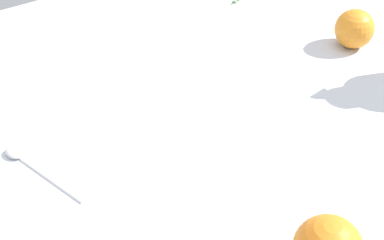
% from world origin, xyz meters
% --- Properties ---
extents(ground_plane, '(1.44, 1.08, 0.03)m').
position_xyz_m(ground_plane, '(0.00, 0.00, -0.01)').
color(ground_plane, silver).
extents(loose_orange_2, '(0.07, 0.07, 0.07)m').
position_xyz_m(loose_orange_2, '(0.41, 0.03, 0.04)').
color(loose_orange_2, orange).
rests_on(loose_orange_2, ground_plane).
extents(spoon, '(0.06, 0.16, 0.01)m').
position_xyz_m(spoon, '(-0.20, 0.06, 0.00)').
color(spoon, silver).
rests_on(spoon, ground_plane).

